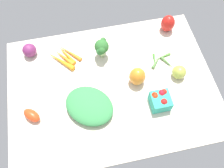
# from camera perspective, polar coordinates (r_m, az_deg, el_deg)

# --- Properties ---
(tablecloth) EXTENTS (1.04, 0.76, 0.02)m
(tablecloth) POSITION_cam_1_polar(r_m,az_deg,el_deg) (1.23, 0.00, -0.64)
(tablecloth) COLOR beige
(tablecloth) RESTS_ON ground
(berry_basket) EXTENTS (0.09, 0.09, 0.08)m
(berry_basket) POSITION_cam_1_polar(r_m,az_deg,el_deg) (1.16, 11.32, -3.76)
(berry_basket) COLOR teal
(berry_basket) RESTS_ON tablecloth
(red_onion_center) EXTENTS (0.07, 0.07, 0.07)m
(red_onion_center) POSITION_cam_1_polar(r_m,az_deg,el_deg) (1.36, -18.98, 7.56)
(red_onion_center) COLOR #75295D
(red_onion_center) RESTS_ON tablecloth
(leafy_greens_clump) EXTENTS (0.30, 0.30, 0.06)m
(leafy_greens_clump) POSITION_cam_1_polar(r_m,az_deg,el_deg) (1.15, -5.39, -5.16)
(leafy_greens_clump) COLOR #368647
(leafy_greens_clump) RESTS_ON tablecloth
(bell_pepper_red) EXTENTS (0.11, 0.11, 0.10)m
(bell_pepper_red) POSITION_cam_1_polar(r_m,az_deg,el_deg) (1.42, 13.09, 13.82)
(bell_pepper_red) COLOR red
(bell_pepper_red) RESTS_ON tablecloth
(heirloom_tomato_green) EXTENTS (0.07, 0.07, 0.07)m
(heirloom_tomato_green) POSITION_cam_1_polar(r_m,az_deg,el_deg) (1.26, 15.61, 2.72)
(heirloom_tomato_green) COLOR #A0A841
(heirloom_tomato_green) RESTS_ON tablecloth
(broccoli_head) EXTENTS (0.07, 0.09, 0.12)m
(broccoli_head) POSITION_cam_1_polar(r_m,az_deg,el_deg) (1.26, -2.45, 8.76)
(broccoli_head) COLOR #9FBC7F
(broccoli_head) RESTS_ON tablecloth
(bell_pepper_orange) EXTENTS (0.11, 0.11, 0.10)m
(bell_pepper_orange) POSITION_cam_1_polar(r_m,az_deg,el_deg) (1.19, 6.04, 1.73)
(bell_pepper_orange) COLOR orange
(bell_pepper_orange) RESTS_ON tablecloth
(okra_pile) EXTENTS (0.12, 0.12, 0.02)m
(okra_pile) POSITION_cam_1_polar(r_m,az_deg,el_deg) (1.31, 11.56, 5.39)
(okra_pile) COLOR #4F793E
(okra_pile) RESTS_ON tablecloth
(carrot_bunch) EXTENTS (0.19, 0.19, 0.03)m
(carrot_bunch) POSITION_cam_1_polar(r_m,az_deg,el_deg) (1.32, -11.27, 6.26)
(carrot_bunch) COLOR orange
(carrot_bunch) RESTS_ON tablecloth
(roma_tomato) EXTENTS (0.10, 0.10, 0.05)m
(roma_tomato) POSITION_cam_1_polar(r_m,az_deg,el_deg) (1.19, -18.49, -7.04)
(roma_tomato) COLOR #E3401A
(roma_tomato) RESTS_ON tablecloth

